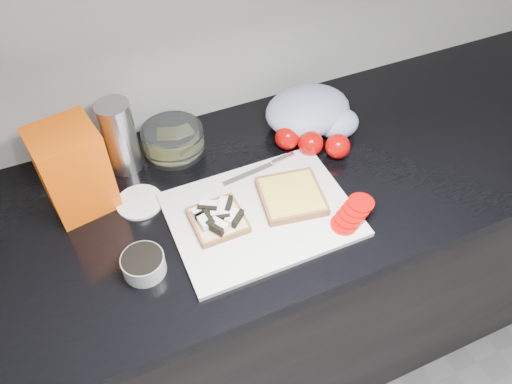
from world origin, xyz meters
The scene contains 14 objects.
base_cabinet centered at (0.00, 1.20, 0.43)m, with size 3.50×0.60×0.86m, color black.
countertop centered at (0.00, 1.20, 0.88)m, with size 3.50×0.64×0.04m, color black.
cutting_board centered at (0.03, 1.11, 0.91)m, with size 0.40×0.30×0.01m, color silver.
bread_left centered at (-0.07, 1.12, 0.92)m, with size 0.12×0.12×0.04m.
bread_right centered at (0.11, 1.12, 0.92)m, with size 0.16×0.16×0.02m.
tomato_slices centered at (0.21, 1.02, 0.92)m, with size 0.13×0.10×0.03m.
knife centered at (0.11, 1.24, 0.91)m, with size 0.20×0.04×0.01m.
seed_tub centered at (-0.25, 1.07, 0.92)m, with size 0.09×0.09×0.04m.
tub_lid centered at (-0.21, 1.26, 0.90)m, with size 0.11×0.11×0.01m, color white.
glass_bowl centered at (-0.08, 1.40, 0.93)m, with size 0.15×0.15×0.06m.
bread_bag centered at (-0.32, 1.31, 1.00)m, with size 0.13×0.12×0.21m, color #F65904.
steel_canister centered at (-0.21, 1.39, 0.99)m, with size 0.08×0.08×0.19m, color #AEAEB3.
grocery_bag centered at (0.27, 1.34, 0.95)m, with size 0.23×0.20×0.10m.
whole_tomatoes centered at (0.23, 1.25, 0.93)m, with size 0.16×0.14×0.06m.
Camera 1 is at (-0.27, 0.46, 1.76)m, focal length 35.00 mm.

